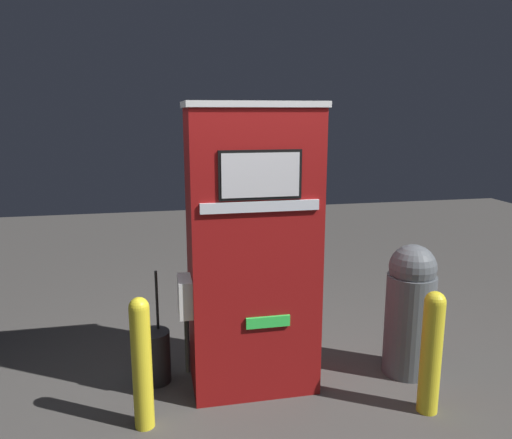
{
  "coord_description": "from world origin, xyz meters",
  "views": [
    {
      "loc": [
        -0.66,
        -3.03,
        1.96
      ],
      "look_at": [
        0.0,
        0.13,
        1.26
      ],
      "focal_mm": 35.0,
      "sensor_mm": 36.0,
      "label": 1
    }
  ],
  "objects_px": {
    "safety_bollard": "(142,360)",
    "trash_bin": "(410,308)",
    "squeegee_bucket": "(155,356)",
    "safety_bollard_far": "(431,349)",
    "gas_pump": "(252,250)"
  },
  "relations": [
    {
      "from": "trash_bin",
      "to": "safety_bollard_far",
      "type": "xyz_separation_m",
      "value": [
        -0.12,
        -0.5,
        -0.07
      ]
    },
    {
      "from": "safety_bollard",
      "to": "gas_pump",
      "type": "bearing_deg",
      "value": 26.42
    },
    {
      "from": "safety_bollard_far",
      "to": "squeegee_bucket",
      "type": "xyz_separation_m",
      "value": [
        -1.77,
        0.76,
        -0.25
      ]
    },
    {
      "from": "gas_pump",
      "to": "safety_bollard",
      "type": "distance_m",
      "value": 1.03
    },
    {
      "from": "safety_bollard_far",
      "to": "squeegee_bucket",
      "type": "distance_m",
      "value": 1.94
    },
    {
      "from": "trash_bin",
      "to": "squeegee_bucket",
      "type": "xyz_separation_m",
      "value": [
        -1.89,
        0.25,
        -0.32
      ]
    },
    {
      "from": "trash_bin",
      "to": "safety_bollard_far",
      "type": "distance_m",
      "value": 0.52
    },
    {
      "from": "safety_bollard",
      "to": "squeegee_bucket",
      "type": "height_order",
      "value": "squeegee_bucket"
    },
    {
      "from": "gas_pump",
      "to": "safety_bollard",
      "type": "relative_size",
      "value": 2.34
    },
    {
      "from": "safety_bollard",
      "to": "trash_bin",
      "type": "relative_size",
      "value": 0.86
    },
    {
      "from": "trash_bin",
      "to": "safety_bollard_far",
      "type": "height_order",
      "value": "trash_bin"
    },
    {
      "from": "safety_bollard",
      "to": "safety_bollard_far",
      "type": "height_order",
      "value": "safety_bollard"
    },
    {
      "from": "safety_bollard",
      "to": "squeegee_bucket",
      "type": "bearing_deg",
      "value": 82.33
    },
    {
      "from": "squeegee_bucket",
      "to": "trash_bin",
      "type": "bearing_deg",
      "value": -7.67
    },
    {
      "from": "safety_bollard",
      "to": "trash_bin",
      "type": "height_order",
      "value": "trash_bin"
    }
  ]
}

